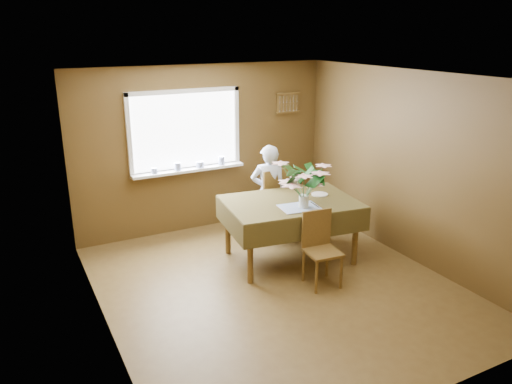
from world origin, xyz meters
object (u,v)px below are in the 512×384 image
dining_table (290,208)px  chair_far (271,200)px  chair_near (320,245)px  seated_woman (268,192)px  flower_bouquet (304,180)px

dining_table → chair_far: (0.17, 0.83, -0.16)m
chair_near → seated_woman: seated_woman is taller
chair_near → dining_table: bearing=94.0°
chair_far → dining_table: bearing=69.8°
dining_table → chair_near: size_ratio=2.03×
chair_far → seated_woman: (-0.07, -0.05, 0.14)m
chair_far → seated_woman: 0.17m
chair_far → chair_near: 1.57m
seated_woman → chair_near: bearing=106.7°
chair_far → chair_near: chair_far is taller
dining_table → seated_woman: 0.79m
chair_far → seated_woman: size_ratio=0.74×
seated_woman → dining_table: bearing=104.0°
dining_table → chair_far: 0.86m
flower_bouquet → seated_woman: bearing=85.6°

